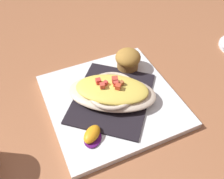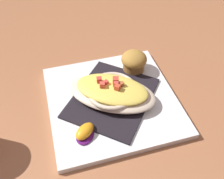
# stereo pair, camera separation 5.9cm
# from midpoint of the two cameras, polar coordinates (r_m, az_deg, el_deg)

# --- Properties ---
(ground_plane) EXTENTS (2.60, 2.60, 0.00)m
(ground_plane) POSITION_cam_midpoint_polar(r_m,az_deg,el_deg) (0.62, -2.71, -3.04)
(ground_plane) COLOR #9F6440
(square_plate) EXTENTS (0.35, 0.35, 0.02)m
(square_plate) POSITION_cam_midpoint_polar(r_m,az_deg,el_deg) (0.61, -2.73, -2.57)
(square_plate) COLOR white
(square_plate) RESTS_ON ground_plane
(folded_napkin) EXTENTS (0.26, 0.25, 0.01)m
(folded_napkin) POSITION_cam_midpoint_polar(r_m,az_deg,el_deg) (0.61, -2.76, -1.94)
(folded_napkin) COLOR black
(folded_napkin) RESTS_ON square_plate
(gratin_dish) EXTENTS (0.18, 0.23, 0.05)m
(gratin_dish) POSITION_cam_midpoint_polar(r_m,az_deg,el_deg) (0.59, -2.84, -0.55)
(gratin_dish) COLOR beige
(gratin_dish) RESTS_ON folded_napkin
(muffin) EXTENTS (0.07, 0.07, 0.06)m
(muffin) POSITION_cam_midpoint_polar(r_m,az_deg,el_deg) (0.67, 1.06, 6.61)
(muffin) COLOR #A87538
(muffin) RESTS_ON square_plate
(orange_garnish) EXTENTS (0.06, 0.05, 0.02)m
(orange_garnish) POSITION_cam_midpoint_polar(r_m,az_deg,el_deg) (0.54, -7.63, -10.29)
(orange_garnish) COLOR #501261
(orange_garnish) RESTS_ON square_plate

